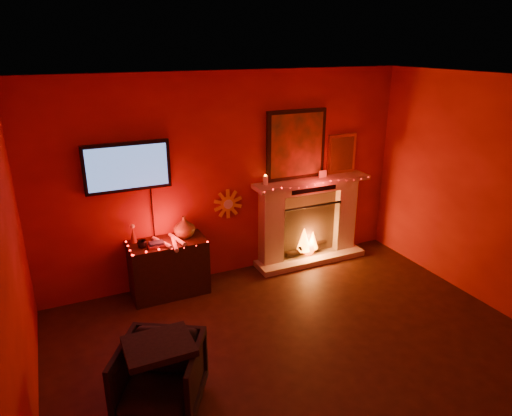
{
  "coord_description": "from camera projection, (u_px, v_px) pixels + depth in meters",
  "views": [
    {
      "loc": [
        -2.08,
        -2.84,
        3.02
      ],
      "look_at": [
        0.0,
        1.7,
        1.19
      ],
      "focal_mm": 32.0,
      "sensor_mm": 36.0,
      "label": 1
    }
  ],
  "objects": [
    {
      "name": "armchair",
      "position": [
        160.0,
        377.0,
        3.9
      ],
      "size": [
        0.95,
        0.95,
        0.64
      ],
      "primitive_type": "imported",
      "rotation": [
        0.0,
        0.0,
        -0.53
      ],
      "color": "black",
      "rests_on": "floor"
    },
    {
      "name": "sunburst_clock",
      "position": [
        228.0,
        204.0,
        6.03
      ],
      "size": [
        0.4,
        0.03,
        0.4
      ],
      "color": "gold",
      "rests_on": "room"
    },
    {
      "name": "console_table",
      "position": [
        169.0,
        265.0,
        5.7
      ],
      "size": [
        0.94,
        0.6,
        0.99
      ],
      "color": "black",
      "rests_on": "floor"
    },
    {
      "name": "tv",
      "position": [
        127.0,
        167.0,
        5.29
      ],
      "size": [
        1.0,
        0.07,
        1.24
      ],
      "color": "black",
      "rests_on": "room"
    },
    {
      "name": "room",
      "position": [
        340.0,
        254.0,
        3.81
      ],
      "size": [
        5.0,
        5.0,
        5.0
      ],
      "color": "black",
      "rests_on": "ground"
    },
    {
      "name": "fireplace",
      "position": [
        308.0,
        212.0,
        6.51
      ],
      "size": [
        1.72,
        0.4,
        2.18
      ],
      "color": "beige",
      "rests_on": "floor"
    }
  ]
}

